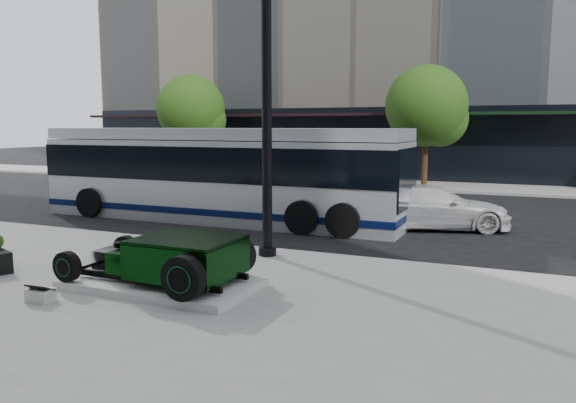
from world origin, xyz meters
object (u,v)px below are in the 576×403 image
at_px(white_sedan, 432,207).
at_px(hot_rod, 177,258).
at_px(lamppost, 267,104).
at_px(transit_bus, 220,174).

bearing_deg(white_sedan, hot_rod, 141.52).
bearing_deg(hot_rod, lamppost, 84.53).
relative_size(lamppost, transit_bus, 0.60).
bearing_deg(white_sedan, lamppost, 134.58).
xyz_separation_m(hot_rod, transit_bus, (-3.54, 7.45, 0.79)).
bearing_deg(transit_bus, hot_rod, -64.59).
xyz_separation_m(transit_bus, white_sedan, (6.54, 1.07, -0.85)).
height_order(lamppost, white_sedan, lamppost).
height_order(hot_rod, transit_bus, transit_bus).
height_order(transit_bus, white_sedan, transit_bus).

